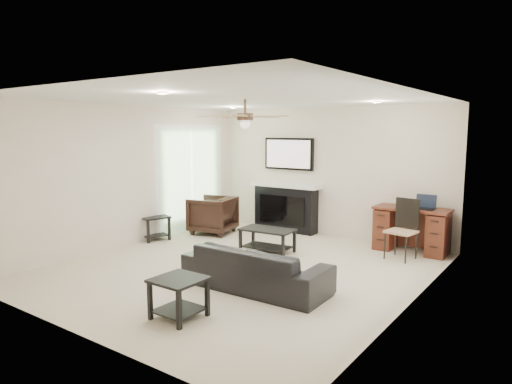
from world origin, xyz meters
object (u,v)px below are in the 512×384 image
Objects in this scene: armchair at (213,215)px; fireplace_unit at (285,185)px; desk at (411,230)px; sofa at (256,268)px; coffee_table at (267,240)px.

fireplace_unit is (1.07, 1.03, 0.58)m from armchair.
desk is (3.69, 0.88, 0.01)m from armchair.
coffee_table is at bearing -62.12° from sofa.
armchair is at bearing -41.06° from sofa.
desk is (2.61, -0.15, -0.57)m from fireplace_unit.
desk is (1.99, 1.43, 0.18)m from coffee_table.
fireplace_unit reaches higher than desk.
armchair reaches higher than coffee_table.
fireplace_unit is (-0.63, 1.58, 0.75)m from coffee_table.
fireplace_unit is (-1.53, 3.18, 0.67)m from sofa.
desk is at bearing -111.23° from sofa.
sofa is 3.37m from armchair.
armchair is 1.60m from fireplace_unit.
armchair is at bearing 157.61° from coffee_table.
fireplace_unit is at bearing -65.83° from sofa.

